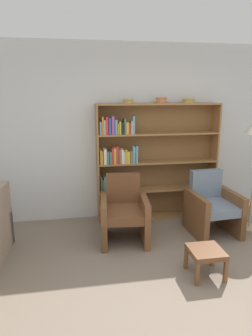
% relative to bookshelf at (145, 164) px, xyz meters
% --- Properties ---
extents(ground_plane, '(24.00, 24.00, 0.00)m').
position_rel_bookshelf_xyz_m(ground_plane, '(0.06, -2.24, -0.91)').
color(ground_plane, '#7A6B5B').
extents(wall_back, '(12.00, 0.06, 2.75)m').
position_rel_bookshelf_xyz_m(wall_back, '(0.06, 0.17, 0.47)').
color(wall_back, silver).
rests_on(wall_back, ground).
extents(bookshelf, '(1.93, 0.30, 1.85)m').
position_rel_bookshelf_xyz_m(bookshelf, '(0.00, 0.00, 0.00)').
color(bookshelf, olive).
rests_on(bookshelf, ground).
extents(bowl_stoneware, '(0.17, 0.17, 0.07)m').
position_rel_bookshelf_xyz_m(bowl_stoneware, '(-0.27, -0.02, 0.98)').
color(bowl_stoneware, tan).
rests_on(bowl_stoneware, bookshelf).
extents(bowl_brass, '(0.17, 0.17, 0.09)m').
position_rel_bookshelf_xyz_m(bowl_brass, '(0.24, -0.02, 0.99)').
color(bowl_brass, '#C67547').
rests_on(bowl_brass, bookshelf).
extents(bowl_slate, '(0.20, 0.20, 0.07)m').
position_rel_bookshelf_xyz_m(bowl_slate, '(0.67, -0.02, 0.98)').
color(bowl_slate, tan).
rests_on(bowl_slate, bookshelf).
extents(armchair_leather, '(0.70, 0.74, 0.89)m').
position_rel_bookshelf_xyz_m(armchair_leather, '(-0.45, -0.69, -0.51)').
color(armchair_leather, brown).
rests_on(armchair_leather, ground).
extents(armchair_cushioned, '(0.69, 0.72, 0.89)m').
position_rel_bookshelf_xyz_m(armchair_cushioned, '(0.85, -0.69, -0.51)').
color(armchair_cushioned, brown).
rests_on(armchair_cushioned, ground).
extents(footstool, '(0.37, 0.37, 0.32)m').
position_rel_bookshelf_xyz_m(footstool, '(0.31, -1.71, -0.65)').
color(footstool, brown).
rests_on(footstool, ground).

